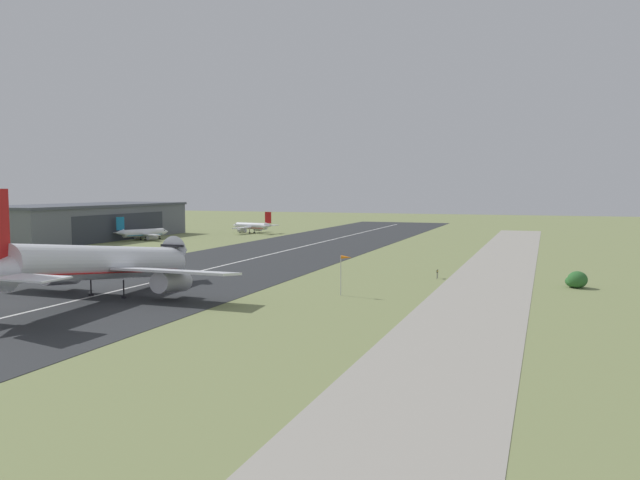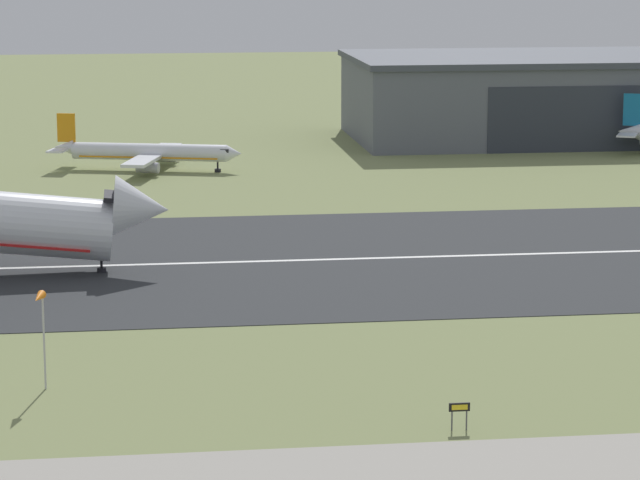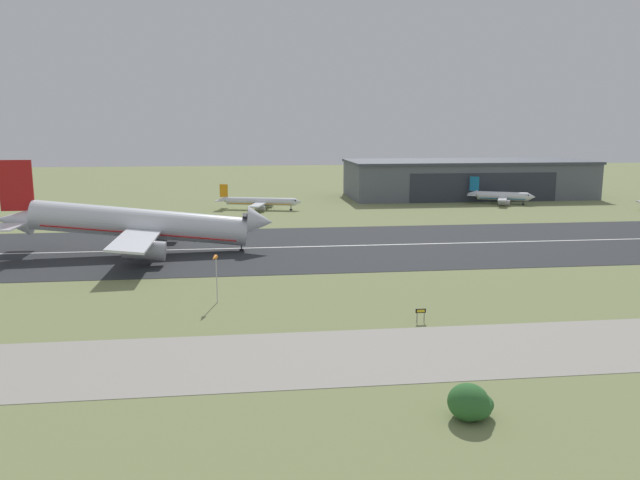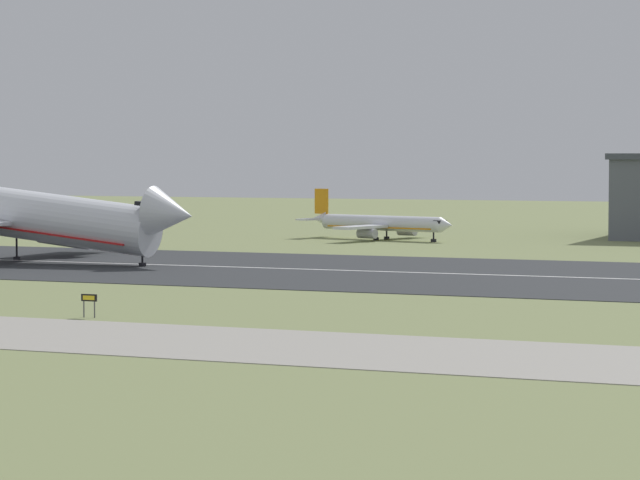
# 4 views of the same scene
# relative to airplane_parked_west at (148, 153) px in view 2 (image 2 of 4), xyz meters

# --- Properties ---
(ground_plane) EXTENTS (635.95, 635.95, 0.00)m
(ground_plane) POSITION_rel_airplane_parked_west_xyz_m (27.18, -107.93, -2.41)
(ground_plane) COLOR #7A8451
(runway_strip) EXTENTS (395.95, 48.37, 0.06)m
(runway_strip) POSITION_rel_airplane_parked_west_xyz_m (27.18, -59.66, -2.38)
(runway_strip) COLOR #2B2D30
(runway_strip) RESTS_ON ground_plane
(runway_centreline) EXTENTS (356.36, 0.70, 0.01)m
(runway_centreline) POSITION_rel_airplane_parked_west_xyz_m (27.18, -59.66, -2.34)
(runway_centreline) COLOR silver
(runway_centreline) RESTS_ON runway_strip
(hangar_building) EXTENTS (84.01, 32.36, 12.82)m
(hangar_building) POSITION_rel_airplane_parked_west_xyz_m (73.45, 25.50, 4.02)
(hangar_building) COLOR slate
(hangar_building) RESTS_ON ground_plane
(airplane_parked_west) EXTENTS (25.84, 21.15, 7.46)m
(airplane_parked_west) POSITION_rel_airplane_parked_west_xyz_m (0.00, 0.00, 0.00)
(airplane_parked_west) COLOR silver
(airplane_parked_west) RESTS_ON ground_plane
(windsock_pole) EXTENTS (0.92, 2.18, 7.00)m
(windsock_pole) POSITION_rel_airplane_parked_west_xyz_m (-8.98, -100.04, 3.77)
(windsock_pole) COLOR #B7B7BC
(windsock_pole) RESTS_ON ground_plane
(runway_sign) EXTENTS (1.34, 0.13, 1.80)m
(runway_sign) POSITION_rel_airplane_parked_west_xyz_m (17.34, -111.51, -1.07)
(runway_sign) COLOR #4C4C51
(runway_sign) RESTS_ON ground_plane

